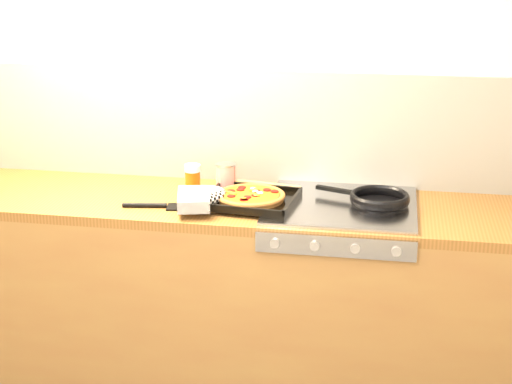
% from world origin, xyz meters
% --- Properties ---
extents(room_shell, '(3.20, 3.20, 3.20)m').
position_xyz_m(room_shell, '(0.00, 1.39, 1.15)').
color(room_shell, white).
rests_on(room_shell, ground).
extents(counter_run, '(3.20, 0.62, 0.90)m').
position_xyz_m(counter_run, '(0.00, 1.10, 0.45)').
color(counter_run, brown).
rests_on(counter_run, ground).
extents(stovetop, '(0.60, 0.56, 0.02)m').
position_xyz_m(stovetop, '(0.45, 1.10, 0.91)').
color(stovetop, '#9B9CA1').
rests_on(stovetop, counter_run).
extents(pizza_on_tray, '(0.49, 0.40, 0.06)m').
position_xyz_m(pizza_on_tray, '(0.02, 1.03, 0.94)').
color(pizza_on_tray, black).
rests_on(pizza_on_tray, stovetop).
extents(frying_pan, '(0.42, 0.31, 0.04)m').
position_xyz_m(frying_pan, '(0.60, 1.11, 0.94)').
color(frying_pan, black).
rests_on(frying_pan, stovetop).
extents(tomato_can, '(0.10, 0.10, 0.12)m').
position_xyz_m(tomato_can, '(-0.06, 1.22, 0.96)').
color(tomato_can, '#9C0C0C').
rests_on(tomato_can, counter_run).
extents(juice_glass, '(0.09, 0.09, 0.11)m').
position_xyz_m(juice_glass, '(-0.20, 1.21, 0.96)').
color(juice_glass, '#E74C0D').
rests_on(juice_glass, counter_run).
extents(wooden_spoon, '(0.30, 0.08, 0.02)m').
position_xyz_m(wooden_spoon, '(0.15, 1.31, 0.91)').
color(wooden_spoon, '#A58146').
rests_on(wooden_spoon, counter_run).
extents(black_spatula, '(0.29, 0.10, 0.02)m').
position_xyz_m(black_spatula, '(-0.28, 0.96, 0.91)').
color(black_spatula, black).
rests_on(black_spatula, counter_run).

